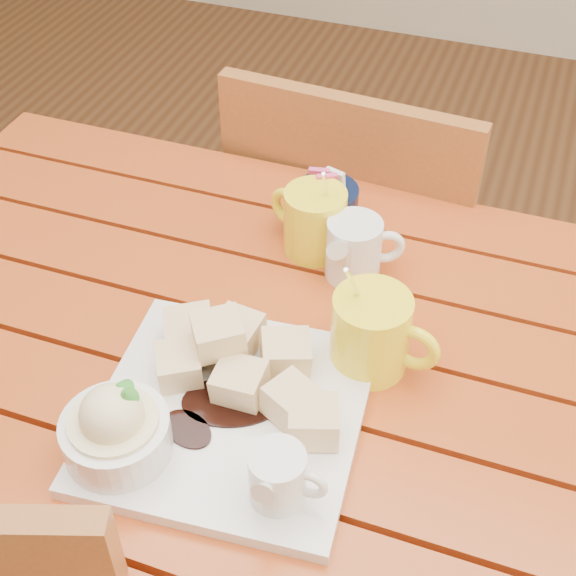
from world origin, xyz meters
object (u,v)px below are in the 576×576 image
at_px(coffee_mug_right, 373,333).
at_px(coffee_mug_left, 313,220).
at_px(dessert_plate, 203,410).
at_px(chair_far, 358,257).
at_px(table, 270,418).

bearing_deg(coffee_mug_right, coffee_mug_left, 133.22).
height_order(dessert_plate, chair_far, chair_far).
bearing_deg(dessert_plate, chair_far, 89.16).
relative_size(dessert_plate, coffee_mug_right, 2.05).
bearing_deg(coffee_mug_right, chair_far, 112.91).
bearing_deg(table, chair_far, 92.45).
bearing_deg(coffee_mug_left, coffee_mug_right, -31.96).
distance_m(dessert_plate, coffee_mug_right, 0.21).
bearing_deg(coffee_mug_left, chair_far, 112.78).
height_order(dessert_plate, coffee_mug_left, coffee_mug_left).
bearing_deg(table, coffee_mug_left, 94.66).
distance_m(coffee_mug_left, coffee_mug_right, 0.22).
bearing_deg(chair_far, coffee_mug_right, 109.60).
bearing_deg(coffee_mug_left, table, -63.40).
distance_m(table, coffee_mug_left, 0.27).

